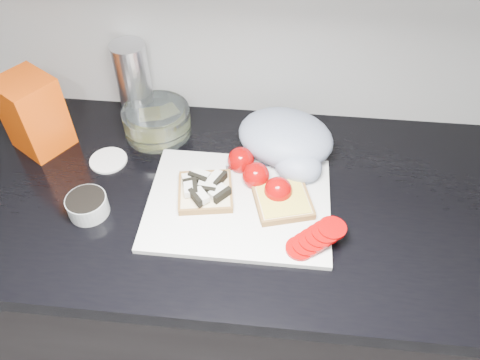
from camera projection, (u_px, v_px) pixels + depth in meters
The scene contains 14 objects.
base_cabinet at pixel (192, 292), 1.41m from camera, with size 3.50×0.60×0.86m, color black.
countertop at pixel (177, 193), 1.09m from camera, with size 3.50×0.64×0.04m, color black.
cutting_board at pixel (239, 203), 1.03m from camera, with size 0.40×0.30×0.01m, color silver.
bread_left at pixel (205, 190), 1.03m from camera, with size 0.14×0.14×0.04m.
bread_right at pixel (282, 200), 1.02m from camera, with size 0.15×0.15×0.02m.
tomato_slices at pixel (316, 238), 0.94m from camera, with size 0.13×0.11×0.03m.
knife at pixel (282, 163), 1.11m from camera, with size 0.21×0.07×0.01m.
seed_tub at pixel (87, 205), 1.00m from camera, with size 0.09×0.09×0.04m.
tub_lid at pixel (108, 160), 1.13m from camera, with size 0.09×0.09×0.01m, color white.
glass_bowl at pixel (157, 121), 1.18m from camera, with size 0.17×0.17×0.07m.
bread_bag at pixel (34, 114), 1.11m from camera, with size 0.12×0.11×0.19m, color #F14B04.
steel_canister at pixel (134, 81), 1.18m from camera, with size 0.09×0.09×0.21m, color silver.
grocery_bag at pixel (287, 141), 1.11m from camera, with size 0.28×0.26×0.10m.
whole_tomatoes at pixel (258, 175), 1.06m from camera, with size 0.15×0.15×0.06m.
Camera 1 is at (0.22, 0.49, 1.69)m, focal length 35.00 mm.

